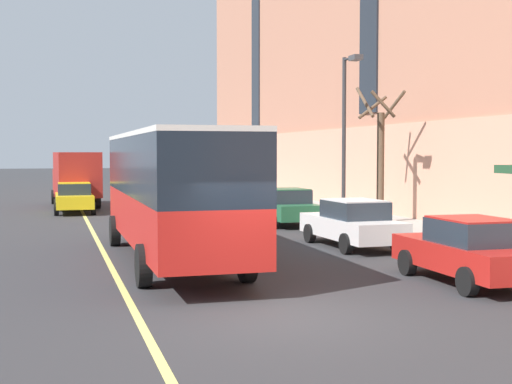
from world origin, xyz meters
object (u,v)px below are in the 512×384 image
(parked_car_red_2, at_px, (468,251))
(box_truck, at_px, (76,176))
(parked_car_navy_4, at_px, (236,196))
(parked_car_white_5, at_px, (352,223))
(street_tree_far_uptown, at_px, (380,153))
(taxi_cab, at_px, (74,198))
(street_lamp, at_px, (346,122))
(city_bus, at_px, (171,187))
(parked_car_green_0, at_px, (285,207))

(parked_car_red_2, height_order, box_truck, box_truck)
(parked_car_navy_4, height_order, parked_car_white_5, same)
(parked_car_navy_4, bearing_deg, street_tree_far_uptown, -67.70)
(parked_car_white_5, bearing_deg, box_truck, 112.13)
(taxi_cab, height_order, street_lamp, street_lamp)
(city_bus, xyz_separation_m, parked_car_navy_4, (6.23, 16.86, -1.32))
(parked_car_green_0, xyz_separation_m, parked_car_red_2, (-0.15, -14.00, -0.00))
(parked_car_navy_4, xyz_separation_m, box_truck, (-8.13, 4.50, 0.97))
(street_tree_far_uptown, xyz_separation_m, street_lamp, (-1.97, -1.02, 1.23))
(city_bus, relative_size, street_lamp, 1.75)
(taxi_cab, bearing_deg, parked_car_white_5, -62.59)
(street_tree_far_uptown, bearing_deg, parked_car_green_0, 160.90)
(city_bus, distance_m, box_truck, 21.45)
(parked_car_red_2, relative_size, street_tree_far_uptown, 0.78)
(street_lamp, bearing_deg, box_truck, 123.98)
(parked_car_green_0, bearing_deg, street_tree_far_uptown, -19.10)
(parked_car_red_2, distance_m, box_truck, 27.72)
(parked_car_navy_4, xyz_separation_m, parked_car_white_5, (-0.07, -15.32, -0.00))
(street_lamp, bearing_deg, parked_car_green_0, 127.43)
(taxi_cab, bearing_deg, street_tree_far_uptown, -39.23)
(parked_car_white_5, relative_size, box_truck, 0.63)
(parked_car_green_0, relative_size, taxi_cab, 1.00)
(parked_car_green_0, distance_m, parked_car_white_5, 7.32)
(street_lamp, bearing_deg, parked_car_red_2, -99.29)
(parked_car_green_0, xyz_separation_m, parked_car_white_5, (-0.15, -7.32, 0.00))
(parked_car_red_2, xyz_separation_m, parked_car_white_5, (-0.01, 6.68, 0.00))
(parked_car_white_5, xyz_separation_m, street_tree_far_uptown, (3.89, 6.03, 2.26))
(parked_car_green_0, bearing_deg, street_lamp, -52.57)
(city_bus, distance_m, parked_car_red_2, 8.13)
(city_bus, height_order, parked_car_green_0, city_bus)
(box_truck, bearing_deg, street_lamp, -56.02)
(city_bus, bearing_deg, box_truck, 95.11)
(parked_car_red_2, distance_m, parked_car_white_5, 6.68)
(city_bus, bearing_deg, street_lamp, 39.05)
(parked_car_green_0, distance_m, parked_car_red_2, 14.00)
(city_bus, bearing_deg, parked_car_red_2, -39.86)
(city_bus, distance_m, street_lamp, 10.62)
(parked_car_navy_4, relative_size, street_lamp, 0.69)
(parked_car_navy_4, bearing_deg, taxi_cab, 175.67)
(street_lamp, bearing_deg, parked_car_white_5, -110.97)
(street_tree_far_uptown, bearing_deg, parked_car_white_5, -122.81)
(taxi_cab, xyz_separation_m, street_lamp, (10.19, -10.94, 3.49))
(box_truck, height_order, street_tree_far_uptown, street_tree_far_uptown)
(parked_car_navy_4, distance_m, parked_car_white_5, 15.32)
(parked_car_green_0, xyz_separation_m, parked_car_navy_4, (-0.08, 8.00, 0.00))
(parked_car_navy_4, bearing_deg, parked_car_red_2, -90.17)
(parked_car_green_0, relative_size, parked_car_navy_4, 0.94)
(parked_car_red_2, bearing_deg, taxi_cab, 110.09)
(city_bus, relative_size, parked_car_white_5, 2.47)
(parked_car_navy_4, relative_size, box_truck, 0.61)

